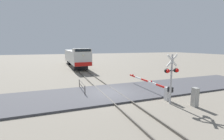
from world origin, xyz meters
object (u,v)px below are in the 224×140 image
(locomotive, at_px, (76,57))
(crossing_gate, at_px, (159,88))
(utility_cabinet, at_px, (195,97))
(crossing_signal, at_px, (172,74))
(guard_railing, at_px, (82,85))

(locomotive, distance_m, crossing_gate, 24.05)
(utility_cabinet, bearing_deg, crossing_gate, 108.81)
(crossing_signal, height_order, utility_cabinet, crossing_signal)
(guard_railing, bearing_deg, crossing_signal, -44.80)
(crossing_signal, relative_size, crossing_gate, 0.54)
(locomotive, xyz_separation_m, crossing_gate, (3.68, -23.74, -1.31))
(crossing_signal, relative_size, utility_cabinet, 2.72)
(locomotive, distance_m, utility_cabinet, 27.09)
(crossing_gate, relative_size, guard_railing, 2.33)
(crossing_gate, height_order, utility_cabinet, utility_cabinet)
(locomotive, bearing_deg, crossing_gate, -81.20)
(crossing_gate, bearing_deg, crossing_signal, -99.08)
(utility_cabinet, bearing_deg, crossing_signal, 140.12)
(guard_railing, bearing_deg, crossing_gate, -32.52)
(locomotive, height_order, utility_cabinet, locomotive)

